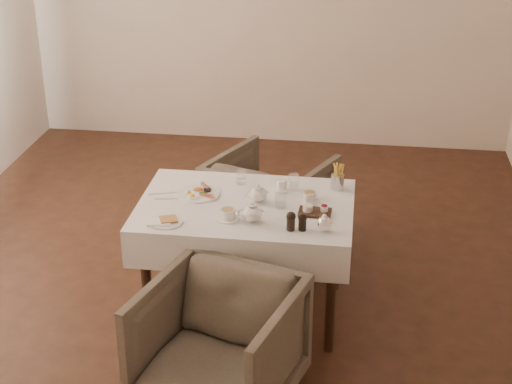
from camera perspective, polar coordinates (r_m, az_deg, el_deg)
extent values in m
plane|color=black|center=(5.46, -2.23, -5.71)|extent=(5.00, 5.00, 0.00)
plane|color=beige|center=(2.65, -12.14, -6.36)|extent=(4.50, 0.00, 4.50)
cube|color=black|center=(4.68, -0.76, -1.25)|extent=(1.20, 0.80, 0.04)
cube|color=silver|center=(4.72, -0.76, -2.15)|extent=(1.28, 0.88, 0.23)
cylinder|color=black|center=(5.25, -6.03, -2.85)|extent=(0.06, 0.06, 0.70)
cylinder|color=black|center=(5.11, 5.84, -3.64)|extent=(0.06, 0.06, 0.70)
cylinder|color=black|center=(4.68, -7.96, -6.74)|extent=(0.06, 0.06, 0.70)
cylinder|color=black|center=(4.53, 5.45, -7.77)|extent=(0.06, 0.06, 0.70)
imported|color=#4C4438|center=(4.15, -2.73, -11.17)|extent=(0.94, 0.96, 0.70)
imported|color=#4C4438|center=(5.61, 1.02, -0.74)|extent=(1.00, 1.01, 0.70)
cylinder|color=white|center=(4.80, -4.22, -0.11)|extent=(0.26, 0.26, 0.01)
ellipsoid|color=#BB5821|center=(4.83, -4.23, 0.25)|extent=(0.06, 0.06, 0.02)
cylinder|color=brown|center=(4.85, -3.72, 0.43)|extent=(0.07, 0.09, 0.02)
cylinder|color=black|center=(4.81, -3.55, 0.14)|extent=(0.05, 0.05, 0.01)
cube|color=maroon|center=(4.74, -3.51, -0.28)|extent=(0.09, 0.06, 0.01)
ellipsoid|color=#264C19|center=(4.78, -3.85, -0.05)|extent=(0.05, 0.04, 0.02)
cylinder|color=white|center=(4.48, -6.54, -2.18)|extent=(0.19, 0.19, 0.01)
cube|color=olive|center=(4.48, -6.38, -2.00)|extent=(0.12, 0.12, 0.01)
cube|color=silver|center=(4.46, -7.00, -2.22)|extent=(0.13, 0.10, 0.02)
cylinder|color=white|center=(4.80, 1.87, 0.46)|extent=(0.09, 0.09, 0.08)
cylinder|color=white|center=(4.49, -2.05, -1.95)|extent=(0.13, 0.13, 0.01)
cylinder|color=white|center=(4.47, -2.05, -1.58)|extent=(0.10, 0.10, 0.06)
cylinder|color=tan|center=(4.46, -2.06, -1.28)|extent=(0.08, 0.08, 0.00)
cylinder|color=white|center=(4.71, 3.90, -0.62)|extent=(0.12, 0.12, 0.01)
cylinder|color=white|center=(4.70, 3.91, -0.30)|extent=(0.10, 0.10, 0.05)
cylinder|color=tan|center=(4.69, 3.92, -0.03)|extent=(0.07, 0.07, 0.00)
cylinder|color=silver|center=(4.91, -1.09, 1.06)|extent=(0.07, 0.07, 0.09)
cylinder|color=silver|center=(4.61, 1.79, -0.61)|extent=(0.07, 0.07, 0.09)
cylinder|color=silver|center=(4.86, 2.75, 0.78)|extent=(0.07, 0.07, 0.09)
cube|color=black|center=(4.56, 4.30, -1.49)|extent=(0.19, 0.13, 0.02)
cylinder|color=white|center=(4.55, 3.79, -1.18)|extent=(0.06, 0.06, 0.03)
cylinder|color=maroon|center=(4.56, 4.98, -1.20)|extent=(0.05, 0.05, 0.03)
cylinder|color=silver|center=(4.86, 5.95, 0.73)|extent=(0.08, 0.08, 0.10)
cube|color=silver|center=(4.83, -6.81, -0.11)|extent=(0.17, 0.07, 0.00)
cube|color=silver|center=(4.75, -6.33, -0.49)|extent=(0.18, 0.05, 0.00)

